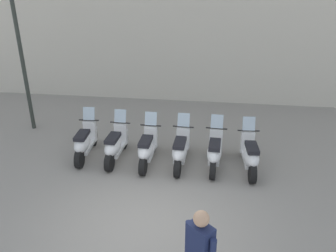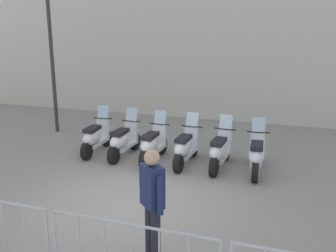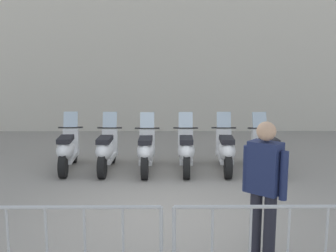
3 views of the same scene
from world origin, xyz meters
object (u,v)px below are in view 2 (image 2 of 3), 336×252
at_px(motorcycle_3, 185,148).
at_px(motorcycle_4, 220,151).
at_px(street_lamp, 49,24).
at_px(motorcycle_2, 153,145).
at_px(motorcycle_5, 256,155).
at_px(motorcycle_1, 123,141).
at_px(motorcycle_0, 95,137).
at_px(officer_near_row_end, 152,201).

bearing_deg(motorcycle_3, motorcycle_4, 3.78).
height_order(motorcycle_3, street_lamp, street_lamp).
bearing_deg(motorcycle_4, motorcycle_3, -176.22).
relative_size(motorcycle_2, street_lamp, 0.30).
distance_m(motorcycle_3, motorcycle_5, 1.74).
bearing_deg(motorcycle_3, motorcycle_1, -178.68).
relative_size(motorcycle_1, motorcycle_2, 1.00).
height_order(motorcycle_1, motorcycle_2, same).
distance_m(motorcycle_2, street_lamp, 5.42).
height_order(motorcycle_1, motorcycle_3, same).
bearing_deg(motorcycle_5, motorcycle_0, -178.84).
bearing_deg(motorcycle_1, motorcycle_4, 2.14).
height_order(motorcycle_2, motorcycle_5, same).
distance_m(motorcycle_3, motorcycle_4, 0.87).
xyz_separation_m(motorcycle_0, motorcycle_3, (2.59, 0.03, 0.00)).
xyz_separation_m(motorcycle_1, street_lamp, (-3.33, 1.54, 3.05)).
xyz_separation_m(street_lamp, officer_near_row_end, (5.92, -5.53, -2.53)).
height_order(motorcycle_0, motorcycle_2, same).
distance_m(motorcycle_3, street_lamp, 6.10).
xyz_separation_m(motorcycle_5, street_lamp, (-6.80, 1.44, 3.05)).
bearing_deg(motorcycle_5, motorcycle_2, -177.11).
xyz_separation_m(motorcycle_0, motorcycle_2, (1.73, -0.04, 0.00)).
relative_size(motorcycle_1, officer_near_row_end, 1.00).
height_order(motorcycle_5, officer_near_row_end, officer_near_row_end).
bearing_deg(motorcycle_0, motorcycle_1, -0.89).
bearing_deg(street_lamp, motorcycle_4, -13.71).
xyz_separation_m(motorcycle_3, street_lamp, (-5.06, 1.50, 3.05)).
relative_size(motorcycle_5, street_lamp, 0.30).
xyz_separation_m(motorcycle_3, motorcycle_5, (1.74, 0.06, 0.00)).
relative_size(motorcycle_0, motorcycle_1, 1.00).
height_order(motorcycle_2, motorcycle_4, same).
relative_size(motorcycle_3, motorcycle_5, 1.00).
height_order(motorcycle_1, street_lamp, street_lamp).
relative_size(motorcycle_5, officer_near_row_end, 1.00).
height_order(motorcycle_3, motorcycle_5, same).
bearing_deg(motorcycle_4, motorcycle_5, 0.25).
bearing_deg(officer_near_row_end, motorcycle_4, 89.98).
bearing_deg(motorcycle_1, motorcycle_2, -2.00).
xyz_separation_m(motorcycle_1, motorcycle_4, (2.60, 0.10, 0.00)).
height_order(motorcycle_0, motorcycle_5, same).
distance_m(motorcycle_2, motorcycle_5, 2.61).
xyz_separation_m(motorcycle_4, street_lamp, (-5.92, 1.44, 3.05)).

